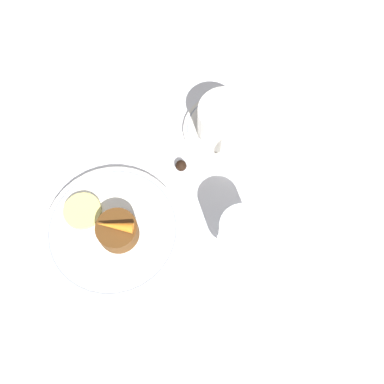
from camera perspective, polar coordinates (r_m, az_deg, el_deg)
The scene contains 11 objects.
ground_plane at distance 0.76m, azimuth -8.84°, elevation -4.26°, with size 3.00×3.00×0.00m, color white.
dinner_plate at distance 0.75m, azimuth -9.98°, elevation -4.84°, with size 0.23×0.23×0.01m.
saucer at distance 0.81m, azimuth 3.98°, elevation 7.91°, with size 0.14×0.14×0.01m.
coffee_cup at distance 0.78m, azimuth 4.12°, elevation 9.09°, with size 0.12×0.09×0.07m.
spoon at distance 0.79m, azimuth 3.51°, elevation 5.33°, with size 0.05×0.10×0.00m.
wine_glass at distance 0.67m, azimuth 6.26°, elevation -5.24°, with size 0.07×0.07×0.11m.
fork at distance 0.81m, azimuth -5.95°, elevation 6.57°, with size 0.05×0.19×0.01m.
dessert_cake at distance 0.72m, azimuth -9.43°, elevation -4.89°, with size 0.07×0.07×0.04m.
carrot_garnish at distance 0.70m, azimuth -9.77°, elevation -4.26°, with size 0.02×0.06×0.02m.
pineapple_slice at distance 0.76m, azimuth -13.73°, elevation -2.37°, with size 0.06×0.06×0.01m.
chocolate_truffle at distance 0.78m, azimuth -1.40°, elevation 3.37°, with size 0.02×0.02×0.02m.
Camera 1 is at (0.21, 0.13, 0.72)m, focal length 42.00 mm.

